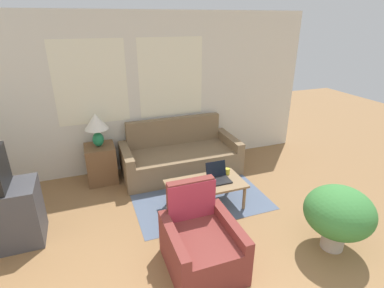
# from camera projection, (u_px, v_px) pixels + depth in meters

# --- Properties ---
(wall_back) EXTENTS (6.17, 0.06, 2.60)m
(wall_back) POSITION_uv_depth(u_px,v_px,m) (138.00, 94.00, 4.97)
(wall_back) COLOR silver
(wall_back) RESTS_ON ground_plane
(rug) EXTENTS (1.92, 1.93, 0.01)m
(rug) POSITION_uv_depth(u_px,v_px,m) (192.00, 187.00, 4.73)
(rug) COLOR slate
(rug) RESTS_ON ground_plane
(couch) EXTENTS (1.96, 0.88, 0.88)m
(couch) POSITION_uv_depth(u_px,v_px,m) (180.00, 157.00, 5.16)
(couch) COLOR #846B4C
(couch) RESTS_ON ground_plane
(armchair) EXTENTS (0.73, 0.82, 0.87)m
(armchair) POSITION_uv_depth(u_px,v_px,m) (200.00, 244.00, 3.17)
(armchair) COLOR brown
(armchair) RESTS_ON ground_plane
(side_table) EXTENTS (0.46, 0.46, 0.61)m
(side_table) POSITION_uv_depth(u_px,v_px,m) (101.00, 163.00, 4.83)
(side_table) COLOR brown
(side_table) RESTS_ON ground_plane
(table_lamp) EXTENTS (0.36, 0.36, 0.53)m
(table_lamp) POSITION_uv_depth(u_px,v_px,m) (96.00, 125.00, 4.57)
(table_lamp) COLOR #1E8451
(table_lamp) RESTS_ON side_table
(coffee_table) EXTENTS (1.07, 0.57, 0.38)m
(coffee_table) POSITION_uv_depth(u_px,v_px,m) (206.00, 185.00, 4.13)
(coffee_table) COLOR #8E704C
(coffee_table) RESTS_ON ground_plane
(laptop) EXTENTS (0.30, 0.28, 0.23)m
(laptop) POSITION_uv_depth(u_px,v_px,m) (218.00, 176.00, 4.17)
(laptop) COLOR black
(laptop) RESTS_ON coffee_table
(cup_navy) EXTENTS (0.08, 0.08, 0.09)m
(cup_navy) POSITION_uv_depth(u_px,v_px,m) (227.00, 171.00, 4.33)
(cup_navy) COLOR gold
(cup_navy) RESTS_ON coffee_table
(snack_bowl) EXTENTS (0.20, 0.20, 0.07)m
(snack_bowl) POSITION_uv_depth(u_px,v_px,m) (186.00, 187.00, 3.94)
(snack_bowl) COLOR gold
(snack_bowl) RESTS_ON coffee_table
(book_red) EXTENTS (0.20, 0.18, 0.04)m
(book_red) POSITION_uv_depth(u_px,v_px,m) (206.00, 188.00, 3.97)
(book_red) COLOR #2D2D33
(book_red) RESTS_ON coffee_table
(potted_plant) EXTENTS (0.75, 0.75, 0.77)m
(potted_plant) POSITION_uv_depth(u_px,v_px,m) (339.00, 213.00, 3.32)
(potted_plant) COLOR #BCB2A3
(potted_plant) RESTS_ON ground_plane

